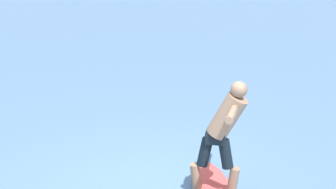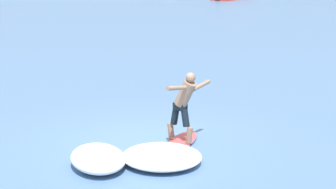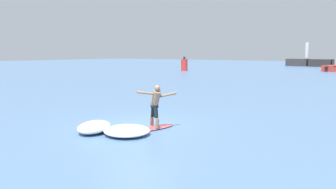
{
  "view_description": "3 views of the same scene",
  "coord_description": "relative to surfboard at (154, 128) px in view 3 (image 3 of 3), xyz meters",
  "views": [
    {
      "loc": [
        -1.68,
        -6.18,
        3.95
      ],
      "look_at": [
        0.52,
        1.18,
        1.06
      ],
      "focal_mm": 60.0,
      "sensor_mm": 36.0,
      "label": 1
    },
    {
      "loc": [
        2.42,
        -11.71,
        4.01
      ],
      "look_at": [
        0.25,
        1.89,
        0.65
      ],
      "focal_mm": 60.0,
      "sensor_mm": 36.0,
      "label": 2
    },
    {
      "loc": [
        8.23,
        -9.24,
        2.8
      ],
      "look_at": [
        0.24,
        1.63,
        1.06
      ],
      "focal_mm": 35.0,
      "sensor_mm": 36.0,
      "label": 3
    }
  ],
  "objects": [
    {
      "name": "ground_plane",
      "position": [
        -0.81,
        0.03,
        -0.03
      ],
      "size": [
        200.0,
        200.0,
        0.0
      ],
      "primitive_type": "plane",
      "color": "#4F719A"
    },
    {
      "name": "surfer",
      "position": [
        0.1,
        -0.02,
        0.96
      ],
      "size": [
        0.95,
        1.4,
        1.58
      ],
      "color": "#8A6B55",
      "rests_on": "surfboard"
    },
    {
      "name": "wave_foam_at_nose",
      "position": [
        -0.19,
        -1.24,
        0.11
      ],
      "size": [
        2.09,
        2.05,
        0.3
      ],
      "color": "white",
      "rests_on": "ground"
    },
    {
      "name": "channel_marker_buoy",
      "position": [
        -20.33,
        32.78,
        0.88
      ],
      "size": [
        0.99,
        0.99,
        2.14
      ],
      "color": "red",
      "rests_on": "ground"
    },
    {
      "name": "wave_foam_at_tail",
      "position": [
        -1.39,
        -1.64,
        0.15
      ],
      "size": [
        1.66,
        1.89,
        0.38
      ],
      "color": "white",
      "rests_on": "ground"
    },
    {
      "name": "surfboard",
      "position": [
        0.0,
        0.0,
        0.0
      ],
      "size": [
        0.9,
        1.98,
        0.2
      ],
      "color": "#D64846",
      "rests_on": "ground"
    }
  ]
}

